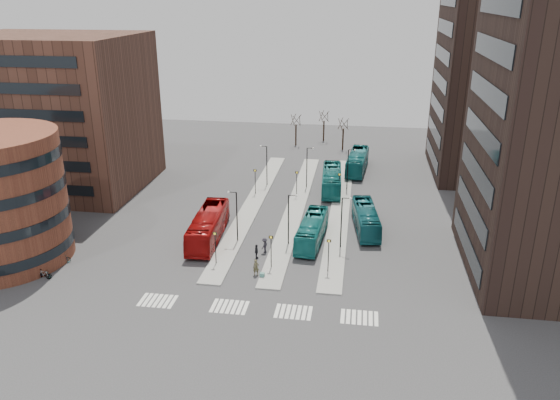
# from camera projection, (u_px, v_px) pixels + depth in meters

# --- Properties ---
(ground) EXTENTS (160.00, 160.00, 0.00)m
(ground) POSITION_uv_depth(u_px,v_px,m) (230.00, 332.00, 46.93)
(ground) COLOR #313133
(ground) RESTS_ON ground
(island_left) EXTENTS (2.50, 45.00, 0.15)m
(island_left) POSITION_uv_depth(u_px,v_px,m) (253.00, 204.00, 75.18)
(island_left) COLOR gray
(island_left) RESTS_ON ground
(island_mid) EXTENTS (2.50, 45.00, 0.15)m
(island_mid) POSITION_uv_depth(u_px,v_px,m) (296.00, 206.00, 74.34)
(island_mid) COLOR gray
(island_mid) RESTS_ON ground
(island_right) EXTENTS (2.50, 45.00, 0.15)m
(island_right) POSITION_uv_depth(u_px,v_px,m) (340.00, 209.00, 73.50)
(island_right) COLOR gray
(island_right) RESTS_ON ground
(suitcase) EXTENTS (0.50, 0.42, 0.57)m
(suitcase) POSITION_uv_depth(u_px,v_px,m) (262.00, 275.00, 55.77)
(suitcase) COLOR #1D309F
(suitcase) RESTS_ON ground
(red_bus) EXTENTS (3.58, 12.38, 3.41)m
(red_bus) POSITION_uv_depth(u_px,v_px,m) (208.00, 226.00, 64.09)
(red_bus) COLOR #960B0B
(red_bus) RESTS_ON ground
(teal_bus_a) EXTENTS (3.19, 10.60, 2.91)m
(teal_bus_a) POSITION_uv_depth(u_px,v_px,m) (312.00, 230.00, 63.58)
(teal_bus_a) COLOR #166E6D
(teal_bus_a) RESTS_ON ground
(teal_bus_b) EXTENTS (3.27, 11.60, 3.20)m
(teal_bus_b) POSITION_uv_depth(u_px,v_px,m) (332.00, 180.00, 80.17)
(teal_bus_b) COLOR #156A69
(teal_bus_b) RESTS_ON ground
(teal_bus_c) EXTENTS (3.73, 10.69, 2.91)m
(teal_bus_c) POSITION_uv_depth(u_px,v_px,m) (366.00, 218.00, 66.81)
(teal_bus_c) COLOR #12555D
(teal_bus_c) RESTS_ON ground
(teal_bus_d) EXTENTS (3.67, 11.72, 3.21)m
(teal_bus_d) POSITION_uv_depth(u_px,v_px,m) (357.00, 161.00, 88.82)
(teal_bus_d) COLOR #156669
(teal_bus_d) RESTS_ON ground
(traveller) EXTENTS (0.72, 0.58, 1.72)m
(traveller) POSITION_uv_depth(u_px,v_px,m) (256.00, 268.00, 56.16)
(traveller) COLOR brown
(traveller) RESTS_ON ground
(commuter_a) EXTENTS (0.85, 0.67, 1.73)m
(commuter_a) POSITION_uv_depth(u_px,v_px,m) (202.00, 230.00, 64.96)
(commuter_a) COLOR black
(commuter_a) RESTS_ON ground
(commuter_b) EXTENTS (0.69, 1.06, 1.67)m
(commuter_b) POSITION_uv_depth(u_px,v_px,m) (257.00, 252.00, 59.66)
(commuter_b) COLOR black
(commuter_b) RESTS_ON ground
(commuter_c) EXTENTS (0.94, 1.25, 1.72)m
(commuter_c) POSITION_uv_depth(u_px,v_px,m) (265.00, 245.00, 61.13)
(commuter_c) COLOR black
(commuter_c) RESTS_ON ground
(bicycle_near) EXTENTS (1.60, 0.69, 0.82)m
(bicycle_near) POSITION_uv_depth(u_px,v_px,m) (44.00, 275.00, 55.70)
(bicycle_near) COLOR gray
(bicycle_near) RESTS_ON ground
(bicycle_mid) EXTENTS (1.73, 0.71, 1.01)m
(bicycle_mid) POSITION_uv_depth(u_px,v_px,m) (44.00, 274.00, 55.57)
(bicycle_mid) COLOR gray
(bicycle_mid) RESTS_ON ground
(bicycle_far) EXTENTS (2.01, 1.19, 1.00)m
(bicycle_far) POSITION_uv_depth(u_px,v_px,m) (62.00, 259.00, 58.81)
(bicycle_far) COLOR gray
(bicycle_far) RESTS_ON ground
(crosswalk_stripes) EXTENTS (22.35, 2.40, 0.01)m
(crosswalk_stripes) POSITION_uv_depth(u_px,v_px,m) (259.00, 309.00, 50.38)
(crosswalk_stripes) COLOR silver
(crosswalk_stripes) RESTS_ON ground
(office_block) EXTENTS (25.00, 20.12, 22.00)m
(office_block) POSITION_uv_depth(u_px,v_px,m) (54.00, 113.00, 79.18)
(office_block) COLOR #4F2F24
(office_block) RESTS_ON ground
(tower_far) EXTENTS (20.12, 20.00, 30.00)m
(tower_far) POSITION_uv_depth(u_px,v_px,m) (508.00, 79.00, 83.29)
(tower_far) COLOR black
(tower_far) RESTS_ON ground
(sign_poles) EXTENTS (12.45, 22.12, 3.65)m
(sign_poles) POSITION_uv_depth(u_px,v_px,m) (286.00, 209.00, 67.10)
(sign_poles) COLOR black
(sign_poles) RESTS_ON ground
(lamp_posts) EXTENTS (14.04, 20.24, 6.12)m
(lamp_posts) POSITION_uv_depth(u_px,v_px,m) (299.00, 187.00, 71.15)
(lamp_posts) COLOR black
(lamp_posts) RESTS_ON ground
(bare_trees) EXTENTS (10.97, 8.14, 5.90)m
(bare_trees) POSITION_uv_depth(u_px,v_px,m) (321.00, 131.00, 103.48)
(bare_trees) COLOR black
(bare_trees) RESTS_ON ground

